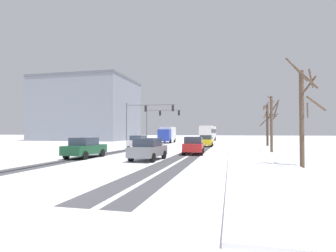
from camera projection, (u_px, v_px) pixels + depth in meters
ground_plane at (20, 189)px, 9.67m from camera, size 300.00×300.00×0.00m
wheel_track_left_lane at (184, 154)px, 25.36m from camera, size 1.11×37.08×0.01m
wheel_track_right_lane at (198, 154)px, 25.06m from camera, size 0.92×37.08×0.01m
wheel_track_center at (118, 152)px, 26.89m from camera, size 0.96×37.08×0.01m
wheel_track_oncoming at (111, 152)px, 27.06m from camera, size 0.91×37.08×0.01m
sidewalk_kerb_right at (253, 156)px, 22.33m from camera, size 4.00×37.08×0.12m
traffic_signal_far_left at (158, 118)px, 49.80m from camera, size 6.54×0.57×6.50m
traffic_signal_near_left at (144, 114)px, 40.01m from camera, size 7.58×0.67×6.50m
car_yellow_cab_lead at (206, 141)px, 37.76m from camera, size 1.87×4.12×1.62m
car_white_second at (138, 142)px, 34.24m from camera, size 2.01×4.19×1.62m
car_red_third at (194, 145)px, 24.81m from camera, size 2.02×4.19×1.62m
car_dark_green_fourth at (85, 148)px, 21.31m from camera, size 1.96×4.17×1.62m
car_grey_fifth at (148, 149)px, 19.56m from camera, size 2.01×4.19×1.62m
bus_oncoming at (208, 132)px, 60.00m from camera, size 3.01×11.09×3.38m
box_truck_delivery at (167, 134)px, 50.82m from camera, size 2.54×7.48×3.02m
bare_tree_sidewalk_near at (303, 112)px, 15.50m from camera, size 2.20×2.04×6.47m
bare_tree_sidewalk_mid at (271, 121)px, 27.41m from camera, size 1.69×1.28×5.79m
bare_tree_sidewalk_far at (267, 124)px, 39.94m from camera, size 2.10×1.52×6.26m
office_building_far_left_block at (88, 110)px, 68.30m from camera, size 22.58×18.37×15.46m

